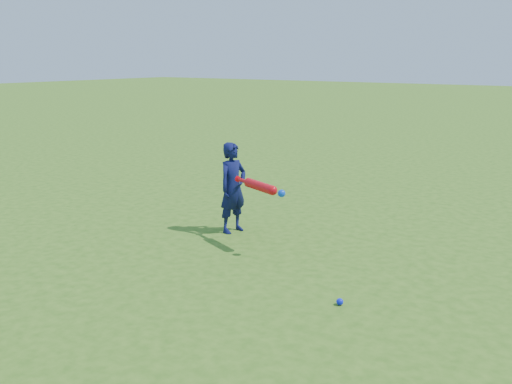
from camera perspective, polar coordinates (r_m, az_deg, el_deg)
ground at (r=7.05m, az=1.25°, el=-3.62°), size 80.00×80.00×0.00m
child at (r=6.78m, az=-2.32°, el=0.43°), size 0.32×0.43×1.08m
ground_ball_blue at (r=4.98m, az=8.38°, el=-10.80°), size 0.06×0.06×0.06m
bat_swing at (r=6.14m, az=0.61°, el=0.51°), size 0.86×0.40×0.10m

